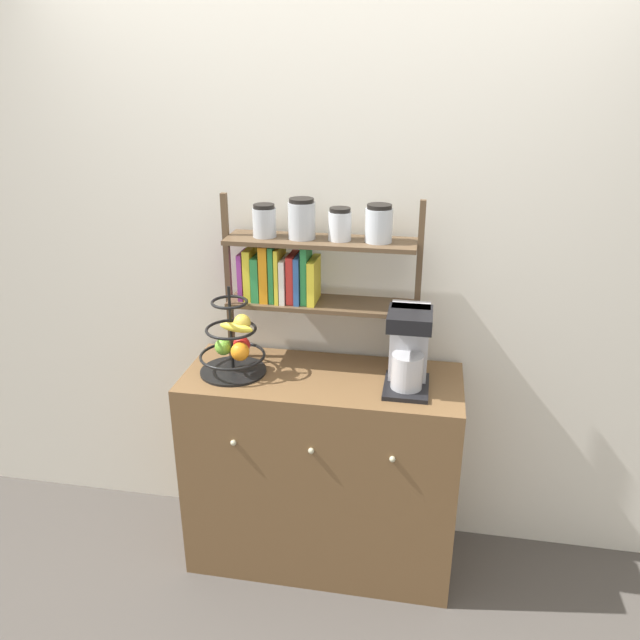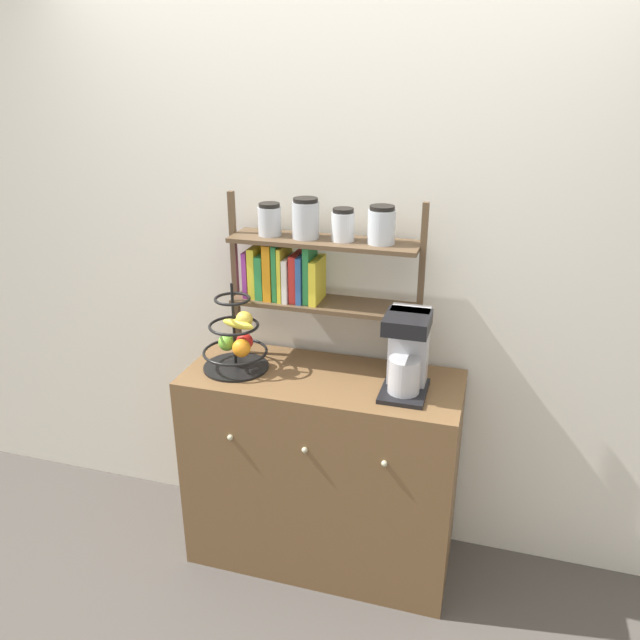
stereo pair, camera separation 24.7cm
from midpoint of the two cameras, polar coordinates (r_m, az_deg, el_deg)
The scene contains 6 objects.
ground_plane at distance 2.93m, azimuth 1.39°, elevation -23.47°, with size 12.00×12.00×0.00m, color #47423D.
wall_back at distance 2.68m, azimuth 4.53°, elevation 4.75°, with size 7.00×0.05×2.60m, color silver.
sideboard at distance 2.81m, azimuth 2.76°, elevation -13.58°, with size 1.15×0.49×0.91m.
coffee_maker at distance 2.43m, azimuth 10.86°, elevation -2.93°, with size 0.18×0.23×0.33m.
fruit_stand at distance 2.59m, azimuth -4.95°, elevation -2.05°, with size 0.28×0.28×0.38m.
shelf_hutch at distance 2.54m, azimuth 1.67°, elevation 5.46°, with size 0.81×0.20×0.72m.
Camera 2 is at (0.64, -1.96, 2.09)m, focal length 35.00 mm.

